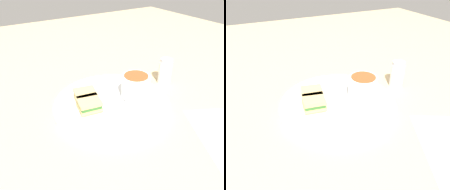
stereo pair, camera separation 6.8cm
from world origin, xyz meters
TOP-DOWN VIEW (x-y plane):
  - ground_plane at (0.00, 0.00)m, footprint 2.40×2.40m
  - plate at (0.00, 0.00)m, footprint 0.36×0.36m
  - soup_bowl at (-0.08, 0.01)m, footprint 0.09×0.09m
  - spoon at (-0.06, 0.09)m, footprint 0.12×0.04m
  - sandwich_half_near at (0.07, -0.05)m, footprint 0.08×0.08m
  - sandwich_half_far at (0.08, 0.00)m, footprint 0.08×0.07m
  - salt_shaker at (-0.25, -0.03)m, footprint 0.05×0.05m

SIDE VIEW (x-z plane):
  - ground_plane at x=0.00m, z-range 0.00..0.00m
  - plate at x=0.00m, z-range 0.00..0.02m
  - spoon at x=-0.06m, z-range 0.02..0.03m
  - sandwich_half_near at x=0.07m, z-range 0.02..0.05m
  - sandwich_half_far at x=0.08m, z-range 0.02..0.05m
  - salt_shaker at x=-0.25m, z-range 0.00..0.09m
  - soup_bowl at x=-0.08m, z-range 0.02..0.09m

